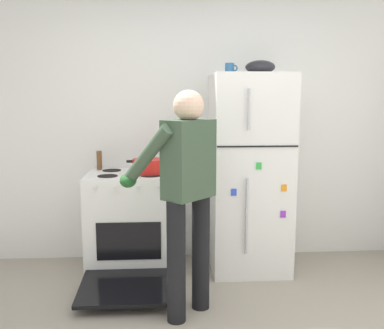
% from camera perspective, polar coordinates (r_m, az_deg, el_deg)
% --- Properties ---
extents(kitchen_wall_back, '(6.00, 0.10, 2.70)m').
position_cam_1_polar(kitchen_wall_back, '(4.17, -0.11, 6.08)').
color(kitchen_wall_back, white).
rests_on(kitchen_wall_back, ground).
extents(refrigerator, '(0.68, 0.72, 1.75)m').
position_cam_1_polar(refrigerator, '(3.90, 7.54, -1.16)').
color(refrigerator, white).
rests_on(refrigerator, ground).
extents(stove_range, '(0.76, 1.21, 0.90)m').
position_cam_1_polar(stove_range, '(3.93, -8.01, -7.72)').
color(stove_range, white).
rests_on(stove_range, ground).
extents(person_cook, '(0.68, 0.71, 1.60)m').
position_cam_1_polar(person_cook, '(3.00, -0.99, -2.52)').
color(person_cook, black).
rests_on(person_cook, ground).
extents(red_pot, '(0.38, 0.28, 0.13)m').
position_cam_1_polar(red_pot, '(3.77, -5.79, -0.22)').
color(red_pot, red).
rests_on(red_pot, stove_range).
extents(coffee_mug, '(0.11, 0.08, 0.10)m').
position_cam_1_polar(coffee_mug, '(3.88, 5.03, 12.52)').
color(coffee_mug, '#2D6093').
rests_on(coffee_mug, refrigerator).
extents(pepper_mill, '(0.05, 0.05, 0.17)m').
position_cam_1_polar(pepper_mill, '(4.06, -12.17, 0.57)').
color(pepper_mill, brown).
rests_on(pepper_mill, stove_range).
extents(mixing_bowl, '(0.26, 0.26, 0.12)m').
position_cam_1_polar(mixing_bowl, '(3.87, 9.01, 12.61)').
color(mixing_bowl, black).
rests_on(mixing_bowl, refrigerator).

